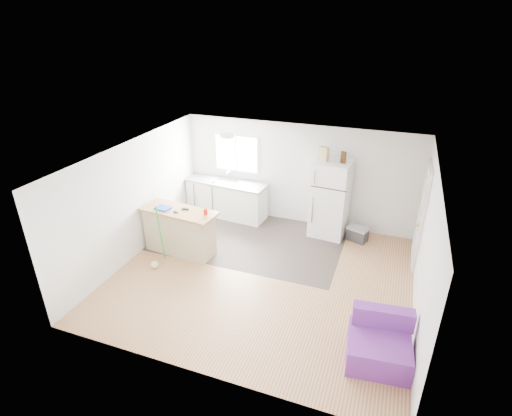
# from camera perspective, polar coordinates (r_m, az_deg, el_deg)

# --- Properties ---
(room) EXTENTS (5.51, 5.01, 2.41)m
(room) POSITION_cam_1_polar(r_m,az_deg,el_deg) (7.21, 0.97, -1.92)
(room) COLOR #8D5C3B
(room) RESTS_ON ground
(vinyl_zone) EXTENTS (4.05, 2.50, 0.00)m
(vinyl_zone) POSITION_cam_1_polar(r_m,az_deg,el_deg) (9.03, -0.81, -4.45)
(vinyl_zone) COLOR #342C27
(vinyl_zone) RESTS_ON floor
(window) EXTENTS (1.18, 0.06, 0.98)m
(window) POSITION_cam_1_polar(r_m,az_deg,el_deg) (9.74, -2.82, 7.81)
(window) COLOR white
(window) RESTS_ON back_wall
(interior_door) EXTENTS (0.11, 0.92, 2.10)m
(interior_door) POSITION_cam_1_polar(r_m,az_deg,el_deg) (8.39, 22.53, -1.24)
(interior_door) COLOR white
(interior_door) RESTS_ON right_wall
(ceiling_fixture) EXTENTS (0.30, 0.30, 0.07)m
(ceiling_fixture) POSITION_cam_1_polar(r_m,az_deg,el_deg) (8.24, -4.17, 10.30)
(ceiling_fixture) COLOR white
(ceiling_fixture) RESTS_ON ceiling
(kitchen_cabinets) EXTENTS (2.07, 0.79, 1.18)m
(kitchen_cabinets) POSITION_cam_1_polar(r_m,az_deg,el_deg) (9.93, -4.22, 1.40)
(kitchen_cabinets) COLOR white
(kitchen_cabinets) RESTS_ON floor
(peninsula) EXTENTS (1.65, 0.77, 0.98)m
(peninsula) POSITION_cam_1_polar(r_m,az_deg,el_deg) (8.49, -10.87, -3.23)
(peninsula) COLOR #C9BC91
(peninsula) RESTS_ON floor
(refrigerator) EXTENTS (0.83, 0.80, 1.75)m
(refrigerator) POSITION_cam_1_polar(r_m,az_deg,el_deg) (9.02, 10.57, 1.31)
(refrigerator) COLOR white
(refrigerator) RESTS_ON floor
(cooler) EXTENTS (0.51, 0.43, 0.34)m
(cooler) POSITION_cam_1_polar(r_m,az_deg,el_deg) (9.19, 14.30, -3.56)
(cooler) COLOR #2D2D30
(cooler) RESTS_ON floor
(purple_seat) EXTENTS (0.96, 0.91, 0.72)m
(purple_seat) POSITION_cam_1_polar(r_m,az_deg,el_deg) (6.35, 17.15, -18.13)
(purple_seat) COLOR #772F99
(purple_seat) RESTS_ON floor
(cleaner_jug) EXTENTS (0.16, 0.13, 0.31)m
(cleaner_jug) POSITION_cam_1_polar(r_m,az_deg,el_deg) (8.51, -9.98, -5.91)
(cleaner_jug) COLOR white
(cleaner_jug) RESTS_ON floor
(mop) EXTENTS (0.31, 0.39, 1.42)m
(mop) POSITION_cam_1_polar(r_m,az_deg,el_deg) (8.21, -14.10, -6.85)
(mop) COLOR green
(mop) RESTS_ON floor
(red_cup) EXTENTS (0.10, 0.10, 0.12)m
(red_cup) POSITION_cam_1_polar(r_m,az_deg,el_deg) (7.97, -7.22, -0.52)
(red_cup) COLOR #BA170B
(red_cup) RESTS_ON peninsula
(blue_tray) EXTENTS (0.33, 0.26, 0.04)m
(blue_tray) POSITION_cam_1_polar(r_m,az_deg,el_deg) (8.37, -13.17, -0.01)
(blue_tray) COLOR blue
(blue_tray) RESTS_ON peninsula
(tool_a) EXTENTS (0.14, 0.05, 0.03)m
(tool_a) POSITION_cam_1_polar(r_m,az_deg,el_deg) (8.25, -10.06, -0.14)
(tool_a) COLOR black
(tool_a) RESTS_ON peninsula
(tool_b) EXTENTS (0.11, 0.07, 0.03)m
(tool_b) POSITION_cam_1_polar(r_m,az_deg,el_deg) (8.15, -11.39, -0.59)
(tool_b) COLOR black
(tool_b) RESTS_ON peninsula
(cardboard_box) EXTENTS (0.22, 0.17, 0.30)m
(cardboard_box) POSITION_cam_1_polar(r_m,az_deg,el_deg) (8.66, 9.69, 7.62)
(cardboard_box) COLOR tan
(cardboard_box) RESTS_ON refrigerator
(bottle_left) EXTENTS (0.07, 0.07, 0.25)m
(bottle_left) POSITION_cam_1_polar(r_m,az_deg,el_deg) (8.58, 12.53, 7.03)
(bottle_left) COLOR #39200A
(bottle_left) RESTS_ON refrigerator
(bottle_right) EXTENTS (0.09, 0.09, 0.25)m
(bottle_right) POSITION_cam_1_polar(r_m,az_deg,el_deg) (8.60, 12.21, 7.11)
(bottle_right) COLOR #39200A
(bottle_right) RESTS_ON refrigerator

